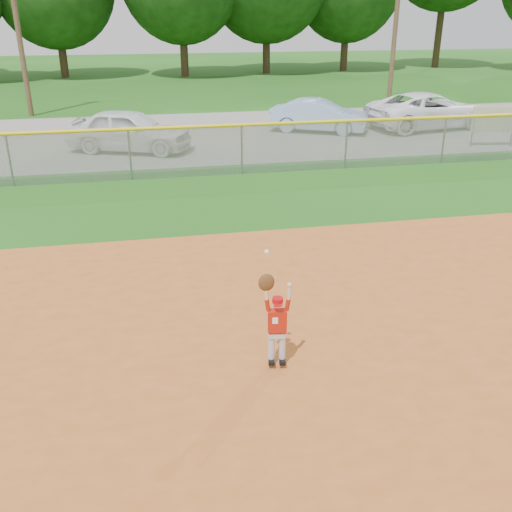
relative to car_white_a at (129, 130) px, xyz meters
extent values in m
plane|color=#1B5212|center=(3.36, -13.63, -0.76)|extent=(120.00, 120.00, 0.00)
cube|color=#A8511E|center=(3.36, -16.63, -0.74)|extent=(24.00, 16.00, 0.04)
cube|color=slate|center=(3.36, 2.37, -0.75)|extent=(44.00, 10.00, 0.03)
imported|color=white|center=(0.00, 0.00, 0.00)|extent=(4.64, 3.16, 1.47)
imported|color=#8FAED5|center=(7.52, 1.98, -0.09)|extent=(4.10, 2.97, 1.29)
imported|color=white|center=(12.25, 1.83, 0.00)|extent=(5.58, 3.28, 1.46)
cylinder|color=gray|center=(12.19, -1.77, -0.21)|extent=(0.06, 0.06, 1.11)
cylinder|color=gray|center=(13.65, -1.98, -0.21)|extent=(0.06, 0.06, 1.11)
cube|color=beige|center=(12.92, -1.87, 0.25)|extent=(1.65, 0.29, 0.92)
cube|color=gray|center=(3.36, -3.63, -0.01)|extent=(40.00, 0.03, 1.50)
cylinder|color=yellow|center=(3.36, -3.63, 0.74)|extent=(40.00, 0.10, 0.10)
cylinder|color=gray|center=(-3.30, -3.63, -0.01)|extent=(0.06, 0.06, 1.50)
cylinder|color=gray|center=(0.03, -3.63, -0.01)|extent=(0.06, 0.06, 1.50)
cylinder|color=gray|center=(3.36, -3.63, -0.01)|extent=(0.06, 0.06, 1.50)
cylinder|color=gray|center=(6.70, -3.63, -0.01)|extent=(0.06, 0.06, 1.50)
cylinder|color=gray|center=(10.03, -3.63, -0.01)|extent=(0.06, 0.06, 1.50)
cylinder|color=#4C3823|center=(-4.64, 8.37, 3.74)|extent=(0.24, 0.24, 9.00)
cylinder|color=#4C3823|center=(13.36, 8.37, 3.74)|extent=(0.24, 0.24, 9.00)
cylinder|color=#422D1C|center=(-4.71, 24.54, 1.29)|extent=(0.56, 0.56, 4.11)
cylinder|color=#422D1C|center=(3.90, 23.51, 1.56)|extent=(0.56, 0.56, 4.64)
cylinder|color=#422D1C|center=(10.28, 24.71, 1.68)|extent=(0.56, 0.56, 4.89)
cylinder|color=#422D1C|center=(16.79, 25.38, 1.63)|extent=(0.56, 0.56, 4.78)
cylinder|color=#422D1C|center=(25.29, 26.31, 2.23)|extent=(0.56, 0.56, 5.99)
cylinder|color=silver|center=(1.98, -13.88, -0.45)|extent=(0.11, 0.11, 0.43)
cylinder|color=silver|center=(2.13, -13.90, -0.45)|extent=(0.11, 0.11, 0.43)
cube|color=black|center=(1.98, -13.90, -0.63)|extent=(0.11, 0.18, 0.06)
cube|color=black|center=(2.13, -13.93, -0.63)|extent=(0.11, 0.18, 0.06)
cube|color=silver|center=(2.06, -13.89, -0.21)|extent=(0.24, 0.15, 0.09)
cube|color=maroon|center=(2.06, -13.89, -0.16)|extent=(0.25, 0.16, 0.03)
cube|color=#AB1A0C|center=(2.06, -13.89, 0.01)|extent=(0.28, 0.18, 0.33)
cube|color=white|center=(2.01, -13.96, 0.05)|extent=(0.08, 0.02, 0.09)
sphere|color=beige|center=(2.06, -13.89, 0.28)|extent=(0.17, 0.17, 0.15)
cylinder|color=#AE0A0F|center=(2.06, -13.89, 0.33)|extent=(0.17, 0.17, 0.07)
cube|color=#AE0A0F|center=(2.04, -13.96, 0.30)|extent=(0.12, 0.10, 0.01)
cylinder|color=#AB1A0C|center=(1.92, -13.87, 0.25)|extent=(0.09, 0.07, 0.18)
cylinder|color=beige|center=(1.90, -13.86, 0.44)|extent=(0.07, 0.06, 0.19)
ellipsoid|color=#4C2D14|center=(1.90, -13.86, 0.60)|extent=(0.24, 0.14, 0.26)
sphere|color=white|center=(1.90, -13.86, 1.04)|extent=(0.07, 0.07, 0.07)
cylinder|color=#AB1A0C|center=(2.19, -13.91, 0.25)|extent=(0.09, 0.07, 0.18)
cylinder|color=beige|center=(2.21, -13.91, 0.44)|extent=(0.07, 0.06, 0.19)
sphere|color=beige|center=(2.21, -13.91, 0.56)|extent=(0.08, 0.08, 0.07)
camera|label=1|loc=(0.43, -20.53, 3.98)|focal=40.00mm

